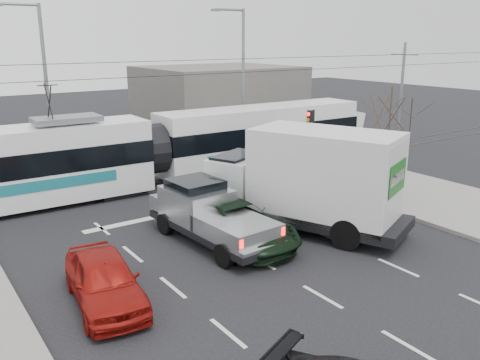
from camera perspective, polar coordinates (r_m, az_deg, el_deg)
ground at (r=18.33m, az=6.55°, el=-7.76°), size 120.00×120.00×0.00m
sidewalk_right at (r=24.88m, az=22.34°, el=-2.34°), size 6.00×60.00×0.15m
rails at (r=26.20m, az=-8.02°, el=-0.57°), size 60.00×1.60×0.03m
building_right at (r=43.56m, az=-2.45°, el=9.34°), size 12.00×10.00×5.00m
bare_tree at (r=24.36m, az=16.50°, el=6.84°), size 2.40×2.40×5.00m
traffic_signal at (r=26.39m, az=8.00°, el=5.64°), size 0.44×0.44×3.60m
street_lamp_near at (r=32.45m, az=0.09°, el=11.85°), size 2.38×0.25×9.00m
street_lamp_far at (r=29.46m, az=-21.30°, el=10.43°), size 2.38×0.25×9.00m
catenary at (r=25.40m, az=-8.36°, el=7.84°), size 60.00×0.20×7.00m
tram at (r=25.64m, az=-9.91°, el=3.31°), size 26.00×3.15×5.30m
silver_pickup at (r=18.73m, az=-3.69°, el=-3.66°), size 2.44×6.05×2.15m
box_truck at (r=19.77m, az=7.63°, el=-0.04°), size 5.57×8.34×3.96m
navy_pickup at (r=24.80m, az=9.03°, el=1.10°), size 2.10×5.34×2.25m
green_car at (r=18.49m, az=-0.46°, el=-4.93°), size 2.64×5.48×1.51m
red_car at (r=14.94m, az=-14.98°, el=-10.77°), size 2.29×4.49×1.46m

